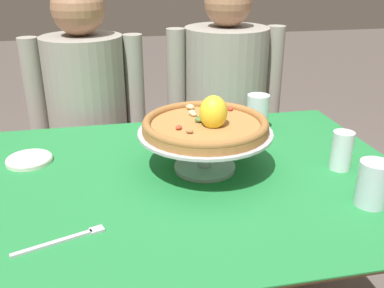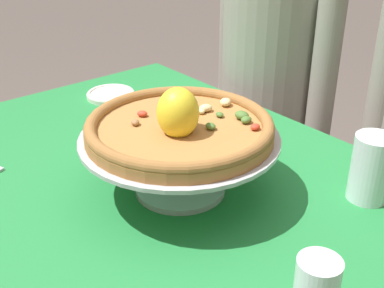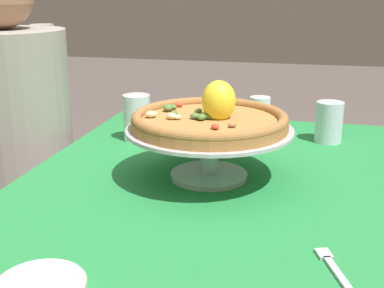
{
  "view_description": "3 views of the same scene",
  "coord_description": "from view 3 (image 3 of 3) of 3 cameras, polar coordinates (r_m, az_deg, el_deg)",
  "views": [
    {
      "loc": [
        -0.22,
        -1.09,
        1.31
      ],
      "look_at": [
        0.01,
        0.03,
        0.81
      ],
      "focal_mm": 40.35,
      "sensor_mm": 36.0,
      "label": 1
    },
    {
      "loc": [
        0.74,
        -0.5,
        1.29
      ],
      "look_at": [
        0.07,
        0.06,
        0.83
      ],
      "focal_mm": 47.3,
      "sensor_mm": 36.0,
      "label": 2
    },
    {
      "loc": [
        -1.07,
        -0.18,
        1.17
      ],
      "look_at": [
        0.09,
        0.09,
        0.8
      ],
      "focal_mm": 47.7,
      "sensor_mm": 36.0,
      "label": 3
    }
  ],
  "objects": [
    {
      "name": "dinner_fork",
      "position": [
        0.86,
        16.3,
        -14.18
      ],
      "size": [
        0.2,
        0.09,
        0.01
      ],
      "color": "#B7B7C1",
      "rests_on": "dining_table"
    },
    {
      "name": "pizza",
      "position": [
        1.18,
        2.03,
        2.86
      ],
      "size": [
        0.36,
        0.36,
        0.11
      ],
      "color": "#AD753D",
      "rests_on": "pizza_stand"
    },
    {
      "name": "dining_table",
      "position": [
        1.21,
        3.19,
        -9.08
      ],
      "size": [
        1.28,
        0.96,
        0.73
      ],
      "color": "olive",
      "rests_on": "ground"
    },
    {
      "name": "water_glass_back_right",
      "position": [
        1.52,
        -6.16,
        2.6
      ],
      "size": [
        0.08,
        0.08,
        0.14
      ],
      "color": "white",
      "rests_on": "dining_table"
    },
    {
      "name": "water_glass_side_right",
      "position": [
        1.58,
        7.56,
        2.84
      ],
      "size": [
        0.06,
        0.06,
        0.12
      ],
      "color": "white",
      "rests_on": "dining_table"
    },
    {
      "name": "side_plate",
      "position": [
        0.83,
        -16.65,
        -14.92
      ],
      "size": [
        0.14,
        0.14,
        0.02
      ],
      "color": "silver",
      "rests_on": "dining_table"
    },
    {
      "name": "pizza_stand",
      "position": [
        1.2,
        1.95,
        0.19
      ],
      "size": [
        0.39,
        0.39,
        0.12
      ],
      "color": "#B7B7C1",
      "rests_on": "dining_table"
    },
    {
      "name": "diner_right",
      "position": [
        1.73,
        -18.94,
        -2.25
      ],
      "size": [
        0.52,
        0.37,
        1.24
      ],
      "color": "black",
      "rests_on": "ground"
    },
    {
      "name": "water_glass_front_right",
      "position": [
        1.54,
        15.05,
        2.09
      ],
      "size": [
        0.08,
        0.08,
        0.12
      ],
      "color": "silver",
      "rests_on": "dining_table"
    }
  ]
}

